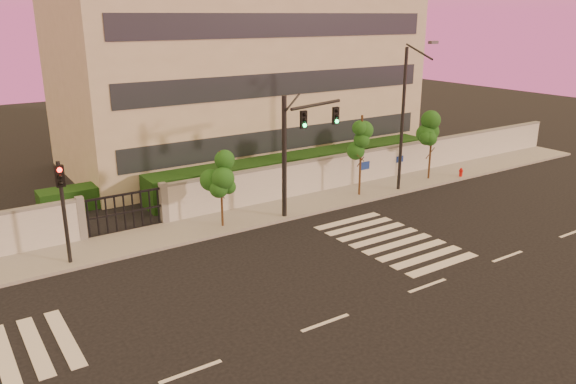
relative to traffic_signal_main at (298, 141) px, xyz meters
name	(u,v)px	position (x,y,z in m)	size (l,w,h in m)	color
ground	(325,323)	(-5.31, -9.43, -4.02)	(120.00, 120.00, 0.00)	black
sidewalk	(196,228)	(-5.31, 1.07, -3.95)	(60.00, 3.00, 0.15)	gray
perimeter_wall	(185,201)	(-5.21, 2.57, -2.95)	(60.00, 0.36, 2.20)	#B6B8BE
hedge_row	(183,189)	(-4.14, 5.31, -3.20)	(41.00, 4.25, 1.80)	black
institutional_building	(240,73)	(3.69, 12.55, 2.13)	(24.40, 12.40, 12.25)	#B7AF9B
road_markings	(233,292)	(-6.89, -5.67, -4.01)	(57.00, 7.62, 0.02)	silver
street_tree_d	(221,172)	(-4.11, 0.52, -1.14)	(1.37, 1.09, 3.92)	#382314
street_tree_e	(361,137)	(4.82, 0.65, -0.51)	(1.55, 1.23, 4.78)	#382314
street_tree_f	(432,134)	(10.70, 0.79, -1.01)	(1.51, 1.20, 4.09)	#382314
traffic_signal_main	(298,141)	(0.00, 0.00, 0.00)	(3.97, 1.20, 6.36)	black
traffic_signal_secondary	(63,201)	(-11.46, 0.22, -1.14)	(0.35, 0.34, 4.54)	black
streetlight_east	(405,113)	(7.46, -0.01, 0.73)	(0.52, 2.12, 8.79)	black
fire_hydrant	(461,173)	(12.75, -0.07, -3.67)	(0.28, 0.27, 0.71)	#BB0F0C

